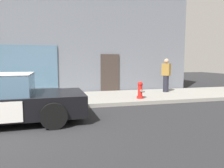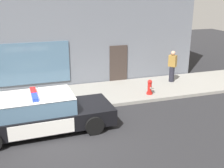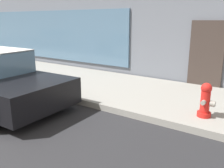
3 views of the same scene
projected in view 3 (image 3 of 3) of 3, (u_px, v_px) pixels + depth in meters
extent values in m
cube|color=gray|center=(78.00, 81.00, 8.29)|extent=(48.00, 3.22, 0.15)
cube|color=slate|center=(16.00, 33.00, 12.37)|extent=(13.48, 0.08, 2.10)
cube|color=#382D28|center=(206.00, 56.00, 7.27)|extent=(1.00, 0.08, 2.10)
cube|color=silver|center=(22.00, 86.00, 5.42)|extent=(1.81, 1.90, 0.05)
cube|color=silver|center=(12.00, 76.00, 7.15)|extent=(2.16, 0.10, 0.51)
cube|color=yellow|center=(12.00, 76.00, 7.17)|extent=(0.22, 0.02, 0.26)
cylinder|color=black|center=(55.00, 91.00, 6.24)|extent=(0.69, 0.24, 0.68)
cylinder|color=red|center=(204.00, 114.00, 5.06)|extent=(0.28, 0.28, 0.10)
cylinder|color=red|center=(205.00, 102.00, 4.98)|extent=(0.19, 0.19, 0.45)
sphere|color=red|center=(207.00, 88.00, 4.91)|extent=(0.22, 0.22, 0.22)
cylinder|color=gray|center=(207.00, 85.00, 4.89)|extent=(0.06, 0.06, 0.05)
cylinder|color=gray|center=(203.00, 103.00, 4.86)|extent=(0.09, 0.10, 0.09)
cylinder|color=gray|center=(207.00, 99.00, 5.09)|extent=(0.09, 0.10, 0.09)
cylinder|color=gray|center=(213.00, 104.00, 4.91)|extent=(0.10, 0.12, 0.12)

